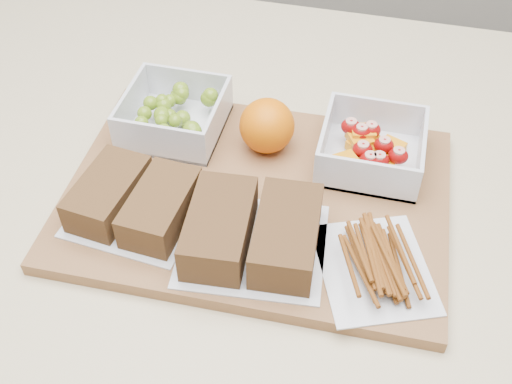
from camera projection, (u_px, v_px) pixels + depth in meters
cutting_board at (257, 197)px, 0.72m from camera, size 0.43×0.31×0.02m
grape_container at (175, 114)px, 0.78m from camera, size 0.12×0.12×0.05m
fruit_container at (371, 149)px, 0.73m from camera, size 0.11×0.11×0.05m
orange at (267, 126)px, 0.74m from camera, size 0.06×0.06×0.06m
sandwich_bag_left at (134, 201)px, 0.68m from camera, size 0.14×0.13×0.04m
sandwich_bag_center at (253, 232)px, 0.64m from camera, size 0.16×0.14×0.05m
pretzel_bag at (376, 260)px, 0.63m from camera, size 0.15×0.16×0.03m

